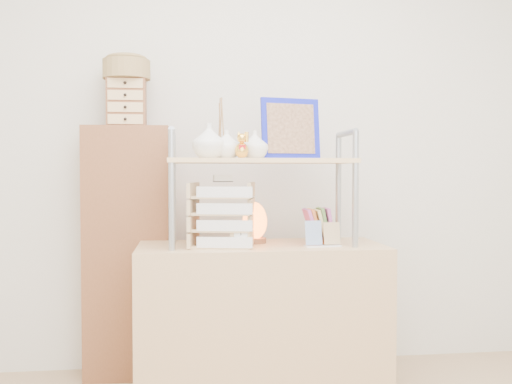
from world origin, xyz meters
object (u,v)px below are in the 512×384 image
(desk, at_px, (261,320))
(cabinet, at_px, (128,252))
(letter_tray, at_px, (223,218))
(salt_lamp, at_px, (255,222))

(desk, distance_m, cabinet, 0.83)
(desk, bearing_deg, letter_tray, -168.49)
(desk, xyz_separation_m, salt_lamp, (-0.02, 0.07, 0.48))
(letter_tray, distance_m, salt_lamp, 0.21)
(letter_tray, xyz_separation_m, salt_lamp, (0.17, 0.11, -0.03))
(cabinet, xyz_separation_m, letter_tray, (0.48, -0.41, 0.21))
(desk, distance_m, salt_lamp, 0.49)
(desk, height_order, cabinet, cabinet)
(cabinet, height_order, salt_lamp, cabinet)
(cabinet, bearing_deg, letter_tray, -37.02)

